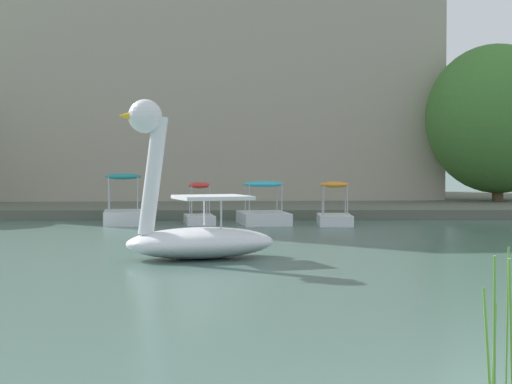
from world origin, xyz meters
The scene contains 9 objects.
shore_bank_far centered at (0.00, 34.02, 0.18)m, with size 122.44×18.67×0.36m, color #5B6051.
swan_boat centered at (-3.77, 12.66, 0.70)m, with size 3.60×2.66×3.35m.
pedal_boat_orange centered at (0.34, 22.42, 0.40)m, with size 1.13×2.06×1.41m.
pedal_boat_cyan centered at (-1.95, 22.89, 0.40)m, with size 1.80×2.57×1.41m.
pedal_boat_red centered at (-4.05, 22.88, 0.42)m, with size 1.13×1.83×1.38m.
pedal_boat_teal centered at (-6.54, 22.91, 0.50)m, with size 1.49×2.38×1.66m.
tree_willow_near_path centered at (8.37, 31.51, 3.87)m, with size 8.35×7.78×6.70m.
parked_van centered at (-0.84, 35.54, 1.41)m, with size 4.58×2.21×1.94m.
apartment_block centered at (-5.62, 38.33, 7.95)m, with size 22.94×13.96×15.19m, color #B2A893.
Camera 1 is at (-2.87, -6.06, 2.08)m, focal length 62.08 mm.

